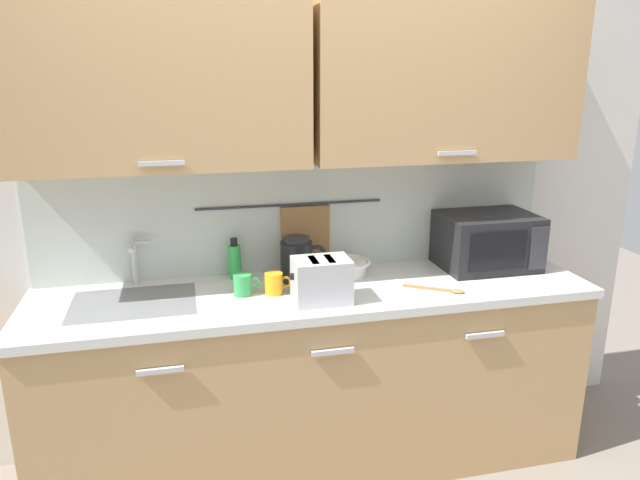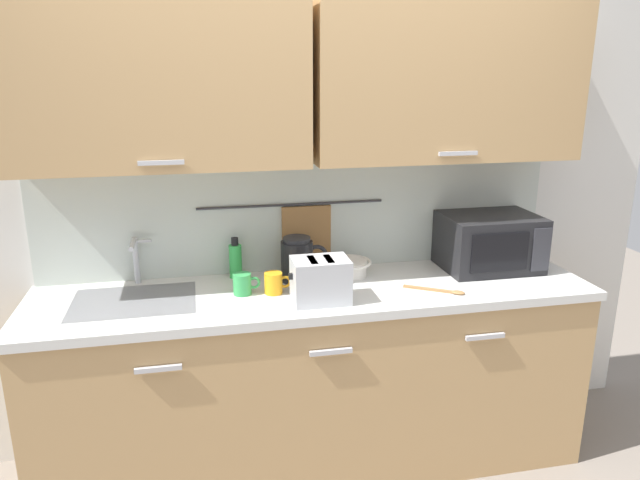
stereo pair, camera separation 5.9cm
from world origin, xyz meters
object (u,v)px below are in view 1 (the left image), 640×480
Objects in this scene: mug_near_sink at (243,285)px; mug_by_kettle at (274,283)px; mixing_bowl at (349,267)px; microwave at (487,241)px; wooden_spoon at (441,290)px; electric_kettle at (297,259)px; dish_soap_bottle at (235,261)px; toaster at (322,280)px.

mug_near_sink and mug_by_kettle have the same top height.
microwave is at bearing -2.64° from mixing_bowl.
mixing_bowl is at bearing 139.74° from wooden_spoon.
electric_kettle is 0.30m from mug_near_sink.
mug_near_sink is 0.14m from mug_by_kettle.
dish_soap_bottle is at bearing 156.41° from wooden_spoon.
microwave reaches higher than toaster.
wooden_spoon is (-0.36, -0.26, -0.13)m from microwave.
mug_near_sink reaches higher than mixing_bowl.
mug_near_sink is (-0.27, -0.13, -0.05)m from electric_kettle.
mug_near_sink is 0.47× the size of toaster.
toaster is (-0.20, -0.29, 0.05)m from mixing_bowl.
toaster is at bearing -48.99° from dish_soap_bottle.
wooden_spoon is at bearing -23.59° from dish_soap_bottle.
wooden_spoon is at bearing -10.83° from mug_by_kettle.
electric_kettle is 0.30m from dish_soap_bottle.
microwave is 3.83× the size of mug_near_sink.
dish_soap_bottle reaches higher than mixing_bowl.
dish_soap_bottle is 0.92× the size of mixing_bowl.
electric_kettle reaches higher than wooden_spoon.
microwave reaches higher than mug_near_sink.
mug_near_sink is at bearing 172.52° from mug_by_kettle.
mug_by_kettle is at bearing 143.22° from toaster.
toaster is (0.05, -0.29, -0.01)m from electric_kettle.
dish_soap_bottle reaches higher than mug_by_kettle.
dish_soap_bottle is 1.63× the size of mug_near_sink.
microwave is 0.46m from wooden_spoon.
electric_kettle is at bearing 26.12° from mug_near_sink.
toaster is at bearing -36.78° from mug_by_kettle.
mixing_bowl is (0.52, 0.14, -0.00)m from mug_near_sink.
wooden_spoon is (0.55, -0.00, -0.09)m from toaster.
toaster is at bearing -124.98° from mixing_bowl.
electric_kettle is at bearing 99.45° from toaster.
electric_kettle reaches higher than mug_by_kettle.
mug_near_sink is at bearing -153.88° from electric_kettle.
mug_near_sink reaches higher than wooden_spoon.
dish_soap_bottle is at bearing 131.01° from toaster.
mug_by_kettle is at bearing -158.06° from mixing_bowl.
mug_by_kettle is at bearing -58.57° from dish_soap_bottle.
dish_soap_bottle is 0.97m from wooden_spoon.
microwave is 3.83× the size of mug_by_kettle.
wooden_spoon is at bearing -40.26° from mixing_bowl.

